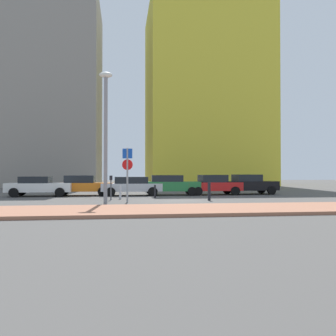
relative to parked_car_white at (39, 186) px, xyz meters
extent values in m
plane|color=#4C4947|center=(9.09, -5.06, -0.73)|extent=(120.00, 120.00, 0.00)
cube|color=#9E664C|center=(9.09, -10.82, -0.66)|extent=(40.00, 4.17, 0.14)
cube|color=white|center=(0.07, 0.00, -0.10)|extent=(4.42, 1.81, 0.62)
cube|color=black|center=(-0.23, 0.00, 0.43)|extent=(1.98, 1.66, 0.46)
cylinder|color=black|center=(1.57, 0.90, -0.41)|extent=(0.64, 0.22, 0.64)
cylinder|color=black|center=(1.57, -0.90, -0.41)|extent=(0.64, 0.22, 0.64)
cylinder|color=black|center=(-1.44, 0.90, -0.41)|extent=(0.64, 0.22, 0.64)
cylinder|color=black|center=(-1.44, -0.90, -0.41)|extent=(0.64, 0.22, 0.64)
cube|color=orange|center=(2.95, 0.53, -0.11)|extent=(4.40, 1.85, 0.61)
cube|color=black|center=(2.76, 0.53, 0.47)|extent=(2.12, 1.65, 0.53)
cylinder|color=black|center=(4.45, 1.35, -0.41)|extent=(0.65, 0.24, 0.64)
cylinder|color=black|center=(4.40, -0.38, -0.41)|extent=(0.65, 0.24, 0.64)
cylinder|color=black|center=(1.50, 1.44, -0.41)|extent=(0.65, 0.24, 0.64)
cylinder|color=black|center=(1.45, -0.30, -0.41)|extent=(0.65, 0.24, 0.64)
cube|color=#B7BABF|center=(6.48, 0.11, -0.13)|extent=(4.40, 1.85, 0.56)
cube|color=black|center=(6.45, 0.11, 0.39)|extent=(2.40, 1.68, 0.48)
cylinder|color=black|center=(7.95, 1.03, -0.41)|extent=(0.64, 0.23, 0.64)
cylinder|color=black|center=(7.98, -0.76, -0.41)|extent=(0.64, 0.23, 0.64)
cylinder|color=black|center=(4.98, 0.98, -0.41)|extent=(0.64, 0.23, 0.64)
cylinder|color=black|center=(5.01, -0.80, -0.41)|extent=(0.64, 0.23, 0.64)
cube|color=#237238|center=(9.43, 0.04, -0.07)|extent=(4.28, 1.95, 0.68)
cube|color=black|center=(9.10, 0.07, 0.51)|extent=(2.37, 1.68, 0.48)
cylinder|color=black|center=(10.90, 0.77, -0.41)|extent=(0.65, 0.26, 0.64)
cylinder|color=black|center=(10.79, -0.88, -0.41)|extent=(0.65, 0.26, 0.64)
cylinder|color=black|center=(8.07, 0.97, -0.41)|extent=(0.65, 0.26, 0.64)
cylinder|color=black|center=(7.95, -0.69, -0.41)|extent=(0.65, 0.26, 0.64)
cube|color=red|center=(12.60, 0.07, -0.10)|extent=(4.22, 1.88, 0.63)
cube|color=black|center=(12.56, 0.07, 0.49)|extent=(2.03, 1.64, 0.55)
cylinder|color=black|center=(13.97, 0.97, -0.41)|extent=(0.65, 0.25, 0.64)
cylinder|color=black|center=(14.05, -0.70, -0.41)|extent=(0.65, 0.25, 0.64)
cylinder|color=black|center=(11.15, 0.84, -0.41)|extent=(0.65, 0.25, 0.64)
cylinder|color=black|center=(11.23, -0.84, -0.41)|extent=(0.65, 0.25, 0.64)
cube|color=black|center=(15.50, 0.31, -0.07)|extent=(4.31, 1.96, 0.69)
cube|color=black|center=(15.32, 0.30, 0.54)|extent=(2.00, 1.70, 0.52)
cylinder|color=black|center=(16.89, 1.25, -0.41)|extent=(0.65, 0.25, 0.64)
cylinder|color=black|center=(16.98, -0.49, -0.41)|extent=(0.65, 0.25, 0.64)
cylinder|color=black|center=(14.02, 1.10, -0.41)|extent=(0.65, 0.25, 0.64)
cylinder|color=black|center=(14.11, -0.64, -0.41)|extent=(0.65, 0.25, 0.64)
cylinder|color=gray|center=(6.08, -5.86, 0.79)|extent=(0.10, 0.10, 3.04)
cube|color=#1447B7|center=(6.08, -5.86, 2.00)|extent=(0.55, 0.14, 0.55)
cylinder|color=red|center=(6.08, -5.86, 1.37)|extent=(0.60, 0.14, 0.60)
cylinder|color=#4C4C51|center=(5.11, -3.90, -0.13)|extent=(0.08, 0.08, 1.20)
cube|color=black|center=(5.11, -3.90, 0.61)|extent=(0.18, 0.14, 0.28)
cylinder|color=gray|center=(4.92, -6.82, 2.62)|extent=(0.20, 0.20, 6.70)
ellipsoid|color=silver|center=(4.92, -6.82, 6.12)|extent=(0.70, 0.36, 0.30)
cylinder|color=#B7B7BC|center=(5.68, -3.17, -0.30)|extent=(0.15, 0.15, 0.86)
cylinder|color=black|center=(7.95, -2.60, -0.30)|extent=(0.12, 0.12, 0.86)
cylinder|color=black|center=(10.93, -5.27, -0.19)|extent=(0.18, 0.18, 1.08)
cube|color=gold|center=(17.42, 22.58, 11.63)|extent=(15.99, 13.99, 24.72)
cube|color=gray|center=(-3.11, 21.59, 11.41)|extent=(11.86, 12.96, 24.28)
camera|label=1|loc=(5.77, -25.49, 0.89)|focal=37.26mm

